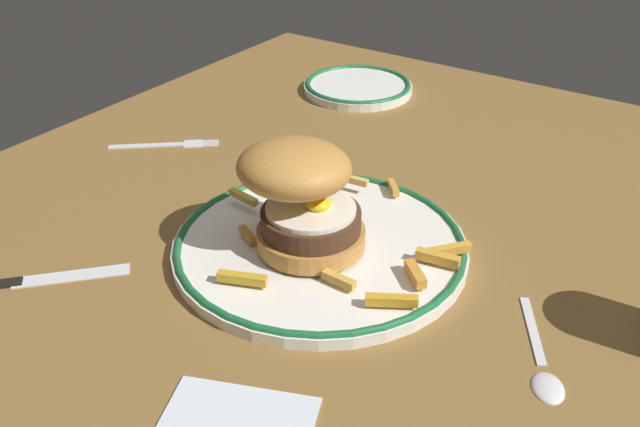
{
  "coord_description": "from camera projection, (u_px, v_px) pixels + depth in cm",
  "views": [
    {
      "loc": [
        -44.65,
        -30.81,
        40.87
      ],
      "look_at": [
        5.19,
        3.03,
        4.6
      ],
      "focal_mm": 40.04,
      "sensor_mm": 36.0,
      "label": 1
    }
  ],
  "objects": [
    {
      "name": "fork",
      "position": [
        167.0,
        144.0,
        0.94
      ],
      "size": [
        10.28,
        11.95,
        0.36
      ],
      "color": "silver",
      "rests_on": "ground_plane"
    },
    {
      "name": "dinner_plate",
      "position": [
        320.0,
        245.0,
        0.72
      ],
      "size": [
        29.87,
        29.87,
        1.6
      ],
      "color": "white",
      "rests_on": "ground_plane"
    },
    {
      "name": "burger",
      "position": [
        302.0,
        194.0,
        0.68
      ],
      "size": [
        12.64,
        13.18,
        11.2
      ],
      "color": "#B97D38",
      "rests_on": "dinner_plate"
    },
    {
      "name": "knife",
      "position": [
        17.0,
        281.0,
        0.68
      ],
      "size": [
        14.19,
        13.37,
        0.7
      ],
      "color": "black",
      "rests_on": "ground_plane"
    },
    {
      "name": "fries_pile",
      "position": [
        356.0,
        240.0,
        0.71
      ],
      "size": [
        25.77,
        26.41,
        1.46
      ],
      "color": "gold",
      "rests_on": "dinner_plate"
    },
    {
      "name": "spoon",
      "position": [
        545.0,
        372.0,
        0.57
      ],
      "size": [
        12.42,
        8.02,
        0.9
      ],
      "color": "silver",
      "rests_on": "ground_plane"
    },
    {
      "name": "ground_plane",
      "position": [
        316.0,
        304.0,
        0.69
      ],
      "size": [
        127.71,
        101.05,
        4.0
      ],
      "primitive_type": "cube",
      "color": "brown"
    },
    {
      "name": "side_plate",
      "position": [
        358.0,
        86.0,
        1.1
      ],
      "size": [
        16.77,
        16.77,
        1.6
      ],
      "color": "white",
      "rests_on": "ground_plane"
    }
  ]
}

